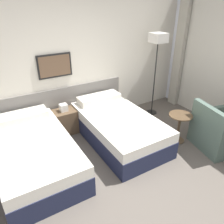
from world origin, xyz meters
TOP-DOWN VIEW (x-y plane):
  - ground_plane at (0.00, 0.00)m, footprint 16.00×16.00m
  - wall_headboard at (-0.03, 2.19)m, footprint 10.00×0.10m
  - bed_near_door at (-1.22, 1.15)m, footprint 1.10×1.98m
  - bed_near_window at (0.32, 1.15)m, footprint 1.10×1.98m
  - nightstand at (-0.45, 1.90)m, footprint 0.44×0.36m
  - floor_lamp at (1.60, 1.66)m, footprint 0.30×0.30m
  - side_table at (1.27, 0.52)m, footprint 0.42×0.42m
  - armchair at (1.76, 0.01)m, footprint 0.97×0.94m

SIDE VIEW (x-z plane):
  - ground_plane at x=0.00m, z-range 0.00..0.00m
  - nightstand at x=-0.45m, z-range -0.06..0.56m
  - bed_near_door at x=-1.22m, z-range -0.06..0.59m
  - bed_near_window at x=0.32m, z-range -0.06..0.59m
  - armchair at x=1.76m, z-range -0.14..0.71m
  - side_table at x=1.27m, z-range 0.11..0.66m
  - wall_headboard at x=-0.03m, z-range -0.05..2.65m
  - floor_lamp at x=1.60m, z-range 0.67..2.48m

